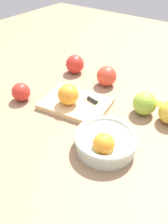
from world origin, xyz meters
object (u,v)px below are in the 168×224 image
at_px(orange_on_board, 68,95).
at_px(knife, 86,97).
at_px(cutting_board, 75,104).
at_px(apple_front_right, 107,76).
at_px(apple_front_left, 145,103).
at_px(bowl, 106,141).
at_px(apple_front_right_2, 75,64).
at_px(apple_back_right, 21,92).

height_order(orange_on_board, knife, orange_on_board).
bearing_deg(cutting_board, knife, -113.91).
relative_size(orange_on_board, apple_front_right, 0.91).
height_order(orange_on_board, apple_front_left, orange_on_board).
height_order(apple_front_right, apple_front_left, same).
bearing_deg(cutting_board, bowl, 149.68).
bearing_deg(apple_front_left, apple_front_right, -22.74).
distance_m(bowl, knife, 0.25).
distance_m(bowl, orange_on_board, 0.24).
bearing_deg(apple_front_right, bowl, 121.64).
distance_m(orange_on_board, knife, 0.08).
xyz_separation_m(knife, apple_front_right, (0.01, -0.16, 0.02)).
distance_m(apple_front_right, apple_front_left, 0.23).
distance_m(cutting_board, apple_front_right, 0.20).
height_order(cutting_board, apple_front_left, apple_front_left).
distance_m(orange_on_board, apple_front_right, 0.23).
relative_size(bowl, knife, 1.22).
xyz_separation_m(cutting_board, orange_on_board, (0.01, 0.02, 0.05)).
bearing_deg(apple_front_right_2, orange_on_board, 123.38).
bearing_deg(apple_front_right_2, bowl, 138.53).
bearing_deg(cutting_board, orange_on_board, 62.25).
bearing_deg(cutting_board, apple_front_left, -153.57).
bearing_deg(knife, orange_on_board, 64.66).
height_order(cutting_board, apple_front_right_2, apple_front_right_2).
height_order(bowl, orange_on_board, orange_on_board).
xyz_separation_m(bowl, knife, (0.19, -0.16, -0.01)).
relative_size(knife, apple_front_right, 1.86).
height_order(bowl, cutting_board, bowl).
xyz_separation_m(bowl, apple_front_right_2, (0.37, -0.33, 0.01)).
bearing_deg(knife, apple_front_right_2, -42.15).
height_order(apple_front_right_2, apple_front_left, same).
relative_size(bowl, apple_front_right_2, 2.27).
xyz_separation_m(apple_front_right, apple_front_left, (-0.21, 0.09, -0.00)).
distance_m(bowl, apple_front_left, 0.23).
distance_m(knife, apple_back_right, 0.25).
relative_size(cutting_board, apple_front_left, 2.92).
bearing_deg(knife, apple_front_left, -161.36).
bearing_deg(bowl, orange_on_board, -23.85).
xyz_separation_m(apple_front_right, apple_back_right, (0.20, 0.29, -0.01)).
bearing_deg(apple_front_right_2, apple_front_left, 165.79).
bearing_deg(bowl, apple_back_right, -4.42).
distance_m(knife, apple_front_left, 0.22).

